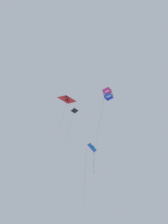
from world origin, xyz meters
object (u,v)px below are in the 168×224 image
object	(u,v)px
kite_box_upper_right	(108,94)
kite_delta_low_drifter	(92,148)
kite_delta_near_left	(67,99)
kite_diamond_highest	(74,111)

from	to	relation	value
kite_box_upper_right	kite_delta_low_drifter	xyz separation A→B (m)	(1.85, 2.56, -7.41)
kite_delta_near_left	kite_box_upper_right	xyz separation A→B (m)	(-4.39, -6.91, -2.13)
kite_delta_near_left	kite_diamond_highest	distance (m)	6.41
kite_box_upper_right	kite_diamond_highest	xyz separation A→B (m)	(10.71, 6.82, 3.14)
kite_delta_near_left	kite_diamond_highest	world-z (taller)	kite_diamond_highest
kite_box_upper_right	kite_delta_low_drifter	bearing A→B (deg)	-100.72
kite_diamond_highest	kite_delta_low_drifter	distance (m)	14.42
kite_diamond_highest	kite_delta_low_drifter	xyz separation A→B (m)	(-8.87, -4.26, -10.55)
kite_delta_low_drifter	kite_box_upper_right	bearing A→B (deg)	78.77
kite_delta_near_left	kite_delta_low_drifter	world-z (taller)	kite_delta_near_left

